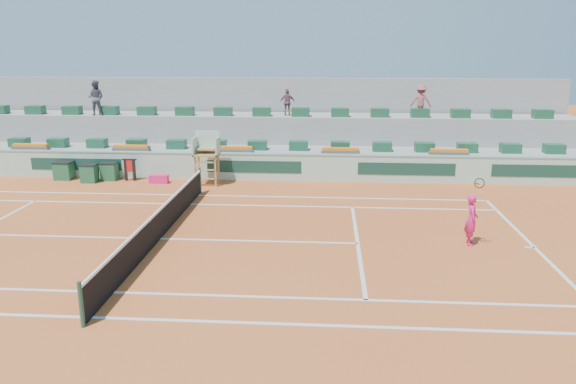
{
  "coord_description": "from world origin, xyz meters",
  "views": [
    {
      "loc": [
        5.37,
        -16.95,
        6.1
      ],
      "look_at": [
        4.0,
        2.5,
        1.0
      ],
      "focal_mm": 35.0,
      "sensor_mm": 36.0,
      "label": 1
    }
  ],
  "objects_px": {
    "umpire_chair": "(207,151)",
    "drink_cooler_a": "(109,171)",
    "tennis_player": "(472,219)",
    "player_bag": "(159,179)"
  },
  "relations": [
    {
      "from": "drink_cooler_a",
      "to": "tennis_player",
      "type": "distance_m",
      "value": 16.62
    },
    {
      "from": "tennis_player",
      "to": "drink_cooler_a",
      "type": "bearing_deg",
      "value": 152.09
    },
    {
      "from": "umpire_chair",
      "to": "tennis_player",
      "type": "bearing_deg",
      "value": -36.36
    },
    {
      "from": "player_bag",
      "to": "tennis_player",
      "type": "xyz_separation_m",
      "value": [
        12.22,
        -7.36,
        0.64
      ]
    },
    {
      "from": "umpire_chair",
      "to": "tennis_player",
      "type": "relative_size",
      "value": 1.05
    },
    {
      "from": "player_bag",
      "to": "tennis_player",
      "type": "relative_size",
      "value": 0.37
    },
    {
      "from": "umpire_chair",
      "to": "tennis_player",
      "type": "xyz_separation_m",
      "value": [
        9.94,
        -7.32,
        -0.71
      ]
    },
    {
      "from": "player_bag",
      "to": "umpire_chair",
      "type": "height_order",
      "value": "umpire_chair"
    },
    {
      "from": "umpire_chair",
      "to": "drink_cooler_a",
      "type": "height_order",
      "value": "umpire_chair"
    },
    {
      "from": "umpire_chair",
      "to": "tennis_player",
      "type": "distance_m",
      "value": 12.36
    }
  ]
}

